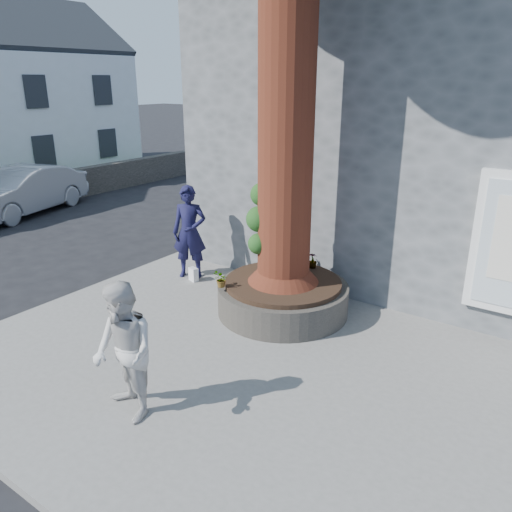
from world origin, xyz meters
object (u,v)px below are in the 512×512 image
Objects in this scene: car_silver at (23,191)px; planter at (283,297)px; woman at (124,352)px; man at (190,232)px.

planter is at bearing -23.63° from car_silver.
car_silver is (-10.58, 5.08, -0.26)m from woman.
man reaches higher than car_silver.
woman reaches higher than planter.
woman is at bearing -84.85° from man.
woman reaches higher than car_silver.
man is at bearing 171.89° from planter.
car_silver is at bearing 144.39° from man.
planter is at bearing -35.42° from man.
planter is 0.52× the size of car_silver.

